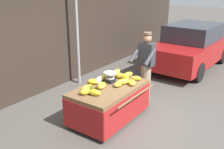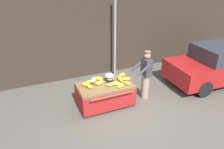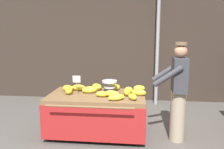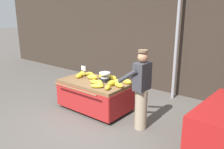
# 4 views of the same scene
# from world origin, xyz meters

# --- Properties ---
(back_wall) EXTENTS (16.00, 0.24, 3.58)m
(back_wall) POSITION_xyz_m (0.00, 3.05, 1.79)
(back_wall) COLOR #332821
(back_wall) RESTS_ON ground
(street_pole) EXTENTS (0.09, 0.09, 3.21)m
(street_pole) POSITION_xyz_m (0.78, 2.58, 1.60)
(street_pole) COLOR gray
(street_pole) RESTS_ON ground
(banana_cart) EXTENTS (1.77, 1.22, 0.76)m
(banana_cart) POSITION_xyz_m (-0.44, 0.59, 0.55)
(banana_cart) COLOR brown
(banana_cart) RESTS_ON ground
(weighing_scale) EXTENTS (0.28, 0.28, 0.23)m
(weighing_scale) POSITION_xyz_m (-0.22, 0.73, 0.88)
(weighing_scale) COLOR black
(weighing_scale) RESTS_ON banana_cart
(price_sign) EXTENTS (0.14, 0.01, 0.34)m
(price_sign) POSITION_xyz_m (-0.81, 0.57, 1.01)
(price_sign) COLOR #997A51
(price_sign) RESTS_ON banana_cart
(banana_bunch_0) EXTENTS (0.32, 0.27, 0.12)m
(banana_bunch_0) POSITION_xyz_m (-0.14, 0.42, 0.82)
(banana_bunch_0) COLOR yellow
(banana_bunch_0) RESTS_ON banana_cart
(banana_bunch_1) EXTENTS (0.30, 0.21, 0.11)m
(banana_bunch_1) POSITION_xyz_m (-0.85, 0.84, 0.82)
(banana_bunch_1) COLOR yellow
(banana_bunch_1) RESTS_ON banana_cart
(banana_bunch_2) EXTENTS (0.21, 0.25, 0.10)m
(banana_bunch_2) POSITION_xyz_m (0.21, 0.31, 0.81)
(banana_bunch_2) COLOR gold
(banana_bunch_2) RESTS_ON banana_cart
(banana_bunch_3) EXTENTS (0.31, 0.23, 0.12)m
(banana_bunch_3) POSITION_xyz_m (-0.60, 0.67, 0.82)
(banana_bunch_3) COLOR yellow
(banana_bunch_3) RESTS_ON banana_cart
(banana_bunch_4) EXTENTS (0.20, 0.28, 0.12)m
(banana_bunch_4) POSITION_xyz_m (0.12, 0.71, 0.82)
(banana_bunch_4) COLOR yellow
(banana_bunch_4) RESTS_ON banana_cart
(banana_bunch_5) EXTENTS (0.27, 0.24, 0.12)m
(banana_bunch_5) POSITION_xyz_m (-1.03, 0.74, 0.82)
(banana_bunch_5) COLOR gold
(banana_bunch_5) RESTS_ON banana_cart
(banana_bunch_6) EXTENTS (0.25, 0.18, 0.09)m
(banana_bunch_6) POSITION_xyz_m (-0.32, 0.45, 0.81)
(banana_bunch_6) COLOR gold
(banana_bunch_6) RESTS_ON banana_cart
(banana_bunch_7) EXTENTS (0.31, 0.21, 0.13)m
(banana_bunch_7) POSITION_xyz_m (-0.18, 0.92, 0.82)
(banana_bunch_7) COLOR yellow
(banana_bunch_7) RESTS_ON banana_cart
(banana_bunch_8) EXTENTS (0.29, 0.18, 0.11)m
(banana_bunch_8) POSITION_xyz_m (0.32, 0.59, 0.82)
(banana_bunch_8) COLOR gold
(banana_bunch_8) RESTS_ON banana_cart
(banana_bunch_9) EXTENTS (0.22, 0.15, 0.11)m
(banana_bunch_9) POSITION_xyz_m (0.33, 0.91, 0.82)
(banana_bunch_9) COLOR yellow
(banana_bunch_9) RESTS_ON banana_cart
(banana_bunch_10) EXTENTS (0.33, 0.29, 0.09)m
(banana_bunch_10) POSITION_xyz_m (-0.06, 0.26, 0.81)
(banana_bunch_10) COLOR yellow
(banana_bunch_10) RESTS_ON banana_cart
(banana_bunch_11) EXTENTS (0.13, 0.25, 0.13)m
(banana_bunch_11) POSITION_xyz_m (0.11, 0.57, 0.82)
(banana_bunch_11) COLOR gold
(banana_bunch_11) RESTS_ON banana_cart
(banana_bunch_12) EXTENTS (0.29, 0.32, 0.12)m
(banana_bunch_12) POSITION_xyz_m (-0.51, 0.95, 0.82)
(banana_bunch_12) COLOR gold
(banana_bunch_12) RESTS_ON banana_cart
(banana_bunch_13) EXTENTS (0.19, 0.28, 0.12)m
(banana_bunch_13) POSITION_xyz_m (-0.96, 0.56, 0.82)
(banana_bunch_13) COLOR gold
(banana_bunch_13) RESTS_ON banana_cart
(vendor_person) EXTENTS (0.59, 0.52, 1.71)m
(vendor_person) POSITION_xyz_m (0.98, 0.48, 0.87)
(vendor_person) COLOR gray
(vendor_person) RESTS_ON ground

